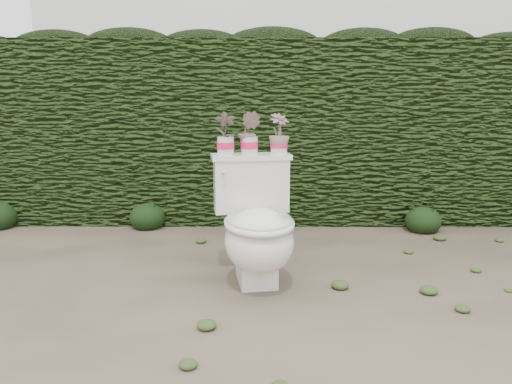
{
  "coord_description": "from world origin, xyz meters",
  "views": [
    {
      "loc": [
        -0.18,
        -3.13,
        1.16
      ],
      "look_at": [
        -0.2,
        -0.08,
        0.55
      ],
      "focal_mm": 35.0,
      "sensor_mm": 36.0,
      "label": 1
    }
  ],
  "objects_px": {
    "toilet": "(257,228)",
    "potted_plant_center": "(249,134)",
    "potted_plant_left": "(225,134)",
    "potted_plant_right": "(279,135)"
  },
  "relations": [
    {
      "from": "potted_plant_left",
      "to": "potted_plant_right",
      "type": "height_order",
      "value": "potted_plant_left"
    },
    {
      "from": "potted_plant_center",
      "to": "potted_plant_right",
      "type": "bearing_deg",
      "value": 30.93
    },
    {
      "from": "toilet",
      "to": "potted_plant_center",
      "type": "distance_m",
      "value": 0.6
    },
    {
      "from": "potted_plant_left",
      "to": "potted_plant_right",
      "type": "relative_size",
      "value": 1.07
    },
    {
      "from": "potted_plant_right",
      "to": "toilet",
      "type": "bearing_deg",
      "value": -151.31
    },
    {
      "from": "toilet",
      "to": "potted_plant_right",
      "type": "xyz_separation_m",
      "value": [
        0.14,
        0.27,
        0.54
      ]
    },
    {
      "from": "toilet",
      "to": "potted_plant_right",
      "type": "relative_size",
      "value": 3.24
    },
    {
      "from": "toilet",
      "to": "potted_plant_left",
      "type": "height_order",
      "value": "potted_plant_left"
    },
    {
      "from": "potted_plant_left",
      "to": "potted_plant_right",
      "type": "bearing_deg",
      "value": -167.61
    },
    {
      "from": "potted_plant_left",
      "to": "toilet",
      "type": "bearing_deg",
      "value": 136.25
    }
  ]
}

